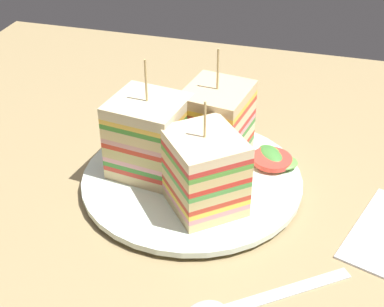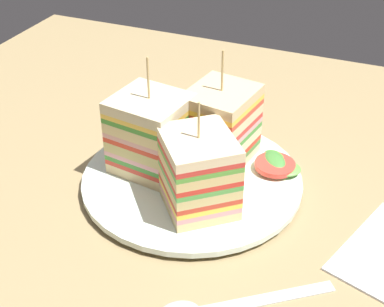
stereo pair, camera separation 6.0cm
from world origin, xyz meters
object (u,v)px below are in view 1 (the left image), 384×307
sandwich_wedge_1 (216,124)px  sandwich_wedge_2 (150,136)px  sandwich_wedge_0 (204,171)px  spoon (231,306)px  plate (192,180)px  chip_pile (202,170)px

sandwich_wedge_1 → sandwich_wedge_2: 7.73cm
sandwich_wedge_0 → sandwich_wedge_2: (-7.18, 4.21, 0.33)cm
sandwich_wedge_1 → spoon: sandwich_wedge_1 is taller
sandwich_wedge_1 → spoon: bearing=26.2°
spoon → sandwich_wedge_1: bearing=-109.5°
plate → sandwich_wedge_0: sandwich_wedge_0 is taller
sandwich_wedge_0 → spoon: (5.53, -11.86, -4.84)cm
plate → sandwich_wedge_2: (-4.78, 0.06, 4.81)cm
sandwich_wedge_1 → sandwich_wedge_2: size_ratio=1.00×
plate → sandwich_wedge_2: size_ratio=1.82×
plate → chip_pile: size_ratio=4.26×
sandwich_wedge_2 → chip_pile: bearing=4.8°
sandwich_wedge_2 → sandwich_wedge_1: bearing=43.6°
sandwich_wedge_1 → chip_pile: bearing=4.8°
plate → spoon: 17.87cm
sandwich_wedge_0 → sandwich_wedge_2: bearing=19.7°
plate → spoon: bearing=-63.6°
sandwich_wedge_0 → spoon: 13.96cm
sandwich_wedge_2 → spoon: size_ratio=0.97×
plate → sandwich_wedge_1: bearing=71.5°
sandwich_wedge_1 → plate: bearing=-9.7°
sandwich_wedge_0 → sandwich_wedge_1: 8.73cm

